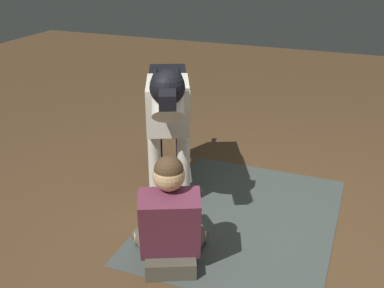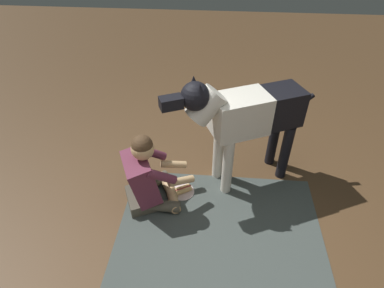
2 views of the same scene
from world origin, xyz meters
name	(u,v)px [view 1 (image 1 of 2)]	position (x,y,z in m)	size (l,w,h in m)	color
ground_plane	(228,229)	(0.00, 0.00, 0.00)	(13.50, 13.50, 0.00)	brown
area_rug	(242,218)	(-0.18, 0.06, 0.00)	(1.88, 1.45, 0.01)	#424A47
person_sitting_on_floor	(170,221)	(0.53, -0.25, 0.33)	(0.72, 0.62, 0.82)	#4D4A3C
large_dog	(168,106)	(-0.37, -0.66, 0.81)	(1.45, 0.76, 1.28)	silver
hot_dog_on_plate	(170,230)	(0.21, -0.40, 0.02)	(0.25, 0.25, 0.06)	silver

